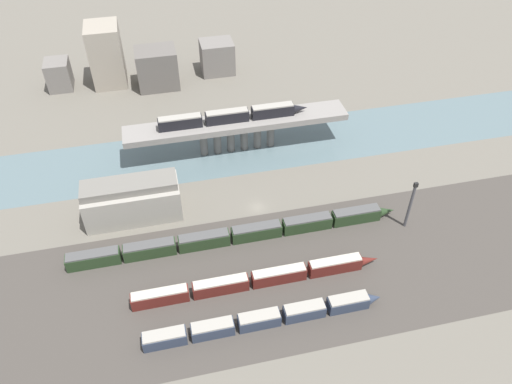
{
  "coord_description": "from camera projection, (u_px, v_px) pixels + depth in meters",
  "views": [
    {
      "loc": [
        -22.27,
        -96.03,
        93.89
      ],
      "look_at": [
        0.0,
        1.57,
        4.27
      ],
      "focal_mm": 35.0,
      "sensor_mm": 36.0,
      "label": 1
    }
  ],
  "objects": [
    {
      "name": "river_water",
      "position": [
        238.0,
        149.0,
        155.78
      ],
      "size": [
        320.0,
        25.13,
        0.01
      ],
      "primitive_type": "cube",
      "color": "slate",
      "rests_on": "ground"
    },
    {
      "name": "ground_plane",
      "position": [
        257.0,
        207.0,
        136.07
      ],
      "size": [
        400.0,
        400.0,
        0.0
      ],
      "primitive_type": "plane",
      "color": "#666056"
    },
    {
      "name": "train_yard_far",
      "position": [
        237.0,
        235.0,
        125.75
      ],
      "size": [
        84.43,
        3.13,
        3.88
      ],
      "color": "#23381E",
      "rests_on": "ground"
    },
    {
      "name": "signal_tower",
      "position": [
        410.0,
        205.0,
        125.94
      ],
      "size": [
        1.0,
        0.77,
        14.74
      ],
      "color": "#4C4C51",
      "rests_on": "ground"
    },
    {
      "name": "train_on_bridge",
      "position": [
        232.0,
        116.0,
        147.24
      ],
      "size": [
        45.02,
        2.95,
        3.68
      ],
      "color": "black",
      "rests_on": "bridge"
    },
    {
      "name": "city_block_left",
      "position": [
        106.0,
        55.0,
        179.58
      ],
      "size": [
        11.56,
        13.67,
        21.97
      ],
      "primitive_type": "cube",
      "color": "gray",
      "rests_on": "ground"
    },
    {
      "name": "railbed_yard",
      "position": [
        280.0,
        275.0,
        118.63
      ],
      "size": [
        280.0,
        42.0,
        0.01
      ],
      "primitive_type": "cube",
      "color": "#423D38",
      "rests_on": "ground"
    },
    {
      "name": "train_yard_mid",
      "position": [
        256.0,
        280.0,
        115.29
      ],
      "size": [
        58.73,
        2.65,
        3.79
      ],
      "color": "#5B1E19",
      "rests_on": "ground"
    },
    {
      "name": "bridge",
      "position": [
        237.0,
        126.0,
        149.99
      ],
      "size": [
        67.41,
        9.01,
        10.68
      ],
      "color": "gray",
      "rests_on": "ground"
    },
    {
      "name": "train_yard_near",
      "position": [
        265.0,
        319.0,
        107.62
      ],
      "size": [
        52.99,
        3.11,
        3.45
      ],
      "color": "#2D384C",
      "rests_on": "ground"
    },
    {
      "name": "warehouse_building",
      "position": [
        132.0,
        200.0,
        130.14
      ],
      "size": [
        24.73,
        10.23,
        11.65
      ],
      "color": "#9E998E",
      "rests_on": "ground"
    },
    {
      "name": "city_block_far_left",
      "position": [
        59.0,
        75.0,
        180.45
      ],
      "size": [
        8.34,
        9.54,
        10.47
      ],
      "primitive_type": "cube",
      "color": "slate",
      "rests_on": "ground"
    },
    {
      "name": "city_block_right",
      "position": [
        217.0,
        57.0,
        188.91
      ],
      "size": [
        12.21,
        10.28,
        12.12
      ],
      "primitive_type": "cube",
      "color": "slate",
      "rests_on": "ground"
    },
    {
      "name": "city_block_center",
      "position": [
        157.0,
        68.0,
        180.18
      ],
      "size": [
        14.43,
        11.53,
        14.24
      ],
      "primitive_type": "cube",
      "color": "#605B56",
      "rests_on": "ground"
    }
  ]
}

